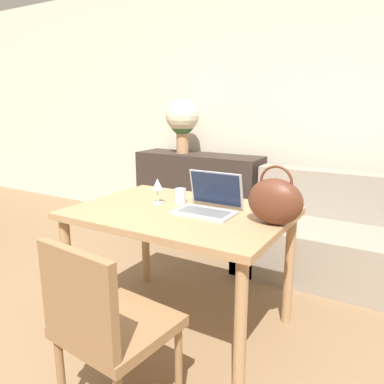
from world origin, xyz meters
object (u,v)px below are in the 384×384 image
couch (346,243)px  laptop (210,201)px  handbag (275,201)px  flower_vase (182,119)px  drinking_glass (180,196)px  wine_glass (157,186)px  chair (106,323)px

couch → laptop: bearing=-116.8°
couch → laptop: (-0.61, -1.20, 0.54)m
handbag → flower_vase: (-1.53, 1.54, 0.33)m
drinking_glass → wine_glass: bearing=-148.9°
flower_vase → wine_glass: bearing=-63.2°
laptop → drinking_glass: bearing=165.2°
drinking_glass → wine_glass: wine_glass is taller
couch → flower_vase: (-1.74, 0.30, 0.93)m
couch → flower_vase: 1.99m
couch → handbag: bearing=-99.4°
chair → handbag: 1.01m
laptop → flower_vase: flower_vase is taller
chair → wine_glass: wine_glass is taller
laptop → couch: bearing=63.2°
chair → couch: 2.16m
laptop → drinking_glass: size_ratio=3.59×
laptop → drinking_glass: (-0.25, 0.07, -0.01)m
wine_glass → flower_vase: flower_vase is taller
wine_glass → handbag: handbag is taller
couch → wine_glass: (-0.97, -1.21, 0.59)m
couch → laptop: 1.45m
couch → laptop: laptop is taller
couch → handbag: size_ratio=5.24×
chair → handbag: size_ratio=2.73×
couch → drinking_glass: size_ratio=17.35×
chair → laptop: laptop is taller
handbag → flower_vase: flower_vase is taller
wine_glass → laptop: bearing=1.4°
chair → laptop: size_ratio=2.52×
laptop → handbag: handbag is taller
drinking_glass → handbag: size_ratio=0.30×
drinking_glass → handbag: bearing=-9.1°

